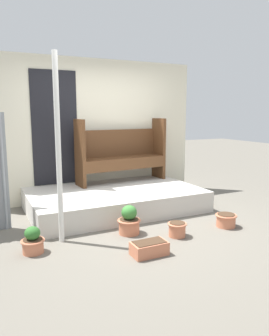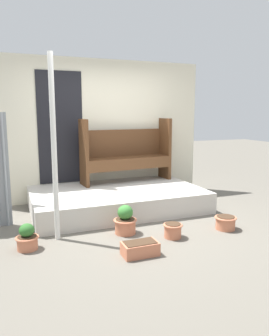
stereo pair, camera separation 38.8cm
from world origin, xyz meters
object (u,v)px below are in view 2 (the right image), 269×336
bench (126,151)px  flower_pot_left (27,238)px  flower_pot_right (173,230)px  flower_pot_far_right (225,222)px  planter_box_rect (140,249)px  support_post (54,149)px  flower_pot_middle (125,221)px

bench → flower_pot_left: bearing=-141.3°
bench → flower_pot_right: bench is taller
flower_pot_left → bench: bearing=42.8°
bench → flower_pot_far_right: bearing=-74.5°
flower_pot_right → planter_box_rect: size_ratio=0.63×
support_post → flower_pot_right: bearing=-19.8°
flower_pot_right → planter_box_rect: (-0.61, -0.34, -0.03)m
support_post → bench: support_post is taller
support_post → bench: size_ratio=1.36×
flower_pot_right → planter_box_rect: flower_pot_right is taller
bench → flower_pot_middle: 1.97m
support_post → flower_pot_middle: bearing=-8.8°
flower_pot_middle → flower_pot_right: 0.65m
flower_pot_middle → flower_pot_right: bearing=-35.1°
support_post → planter_box_rect: support_post is taller
flower_pot_far_right → planter_box_rect: (-1.45, -0.35, -0.02)m
flower_pot_right → planter_box_rect: 0.70m
flower_pot_middle → planter_box_rect: size_ratio=0.96×
flower_pot_middle → support_post: bearing=171.2°
flower_pot_left → flower_pot_far_right: (2.65, -0.30, -0.04)m
support_post → flower_pot_far_right: 2.55m
bench → flower_pot_left: size_ratio=5.37×
bench → flower_pot_right: (-0.10, -2.08, -0.81)m
planter_box_rect → flower_pot_right: bearing=29.2°
bench → flower_pot_middle: bench is taller
support_post → flower_pot_middle: support_post is taller
flower_pot_middle → planter_box_rect: flower_pot_middle is taller
flower_pot_middle → flower_pot_far_right: (1.37, -0.36, -0.07)m
bench → planter_box_rect: (-0.71, -2.42, -0.84)m
flower_pot_middle → flower_pot_far_right: flower_pot_middle is taller
flower_pot_left → planter_box_rect: flower_pot_left is taller
bench → flower_pot_far_right: (0.74, -2.07, -0.81)m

